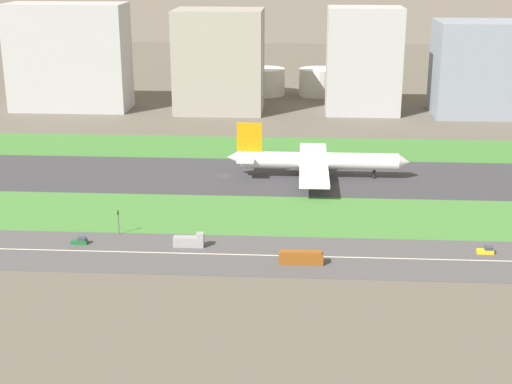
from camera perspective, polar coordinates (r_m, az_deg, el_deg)
ground_plane at (r=271.89m, az=-2.38°, el=1.23°), size 800.00×800.00×0.00m
runway at (r=271.88m, az=-2.38°, el=1.24°), size 280.00×46.00×0.10m
grass_median_north at (r=311.17m, az=-1.61°, el=3.42°), size 280.00×36.00×0.10m
grass_median_south at (r=233.18m, az=-3.40°, el=-1.67°), size 280.00×36.00×0.10m
highway at (r=203.60m, az=-4.48°, el=-4.70°), size 280.00×28.00×0.10m
highway_centerline at (r=203.58m, az=-4.48°, el=-4.68°), size 266.00×0.50×0.01m
airliner at (r=268.80m, az=4.47°, el=2.37°), size 65.00×56.00×19.70m
car_0 at (r=214.86m, az=-13.20°, el=-3.64°), size 4.40×1.80×2.00m
car_1 at (r=212.07m, az=17.07°, el=-4.27°), size 4.40×1.80×2.00m
bus_1 at (r=196.44m, az=3.44°, el=-4.99°), size 11.60×2.50×3.50m
truck_0 at (r=207.95m, az=-5.06°, el=-3.73°), size 8.40×2.50×4.00m
traffic_light at (r=218.51m, az=-10.40°, el=-2.14°), size 0.36×0.50×7.20m
terminal_building at (r=394.38m, az=-14.00°, el=9.91°), size 58.83×25.35×52.84m
hangar_building at (r=378.94m, az=-2.80°, el=9.91°), size 43.29×32.51×50.28m
office_tower at (r=377.73m, az=8.17°, el=9.83°), size 36.00×24.76×51.68m
cargo_warehouse at (r=386.54m, az=16.48°, el=8.99°), size 41.97×34.46×45.31m
fuel_tank_west at (r=426.91m, az=-3.47°, el=8.49°), size 19.53×19.53×15.98m
fuel_tank_centre at (r=424.42m, az=0.61°, el=8.38°), size 23.22×23.22×14.72m
fuel_tank_east at (r=423.96m, az=4.84°, el=8.31°), size 22.65×22.65×14.87m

